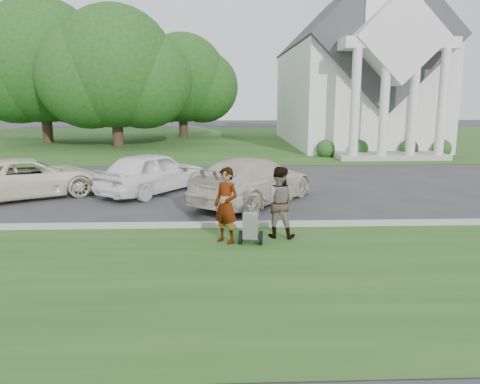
{
  "coord_description": "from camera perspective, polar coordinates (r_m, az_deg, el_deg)",
  "views": [
    {
      "loc": [
        -0.63,
        -11.65,
        3.46
      ],
      "look_at": [
        -0.18,
        0.0,
        1.09
      ],
      "focal_mm": 35.0,
      "sensor_mm": 36.0,
      "label": 1
    }
  ],
  "objects": [
    {
      "name": "striping_cart",
      "position": [
        11.14,
        1.33,
        -4.21
      ],
      "size": [
        0.62,
        1.16,
        1.03
      ],
      "rotation": [
        0.0,
        0.0,
        -0.16
      ],
      "color": "black",
      "rests_on": "ground"
    },
    {
      "name": "person_left",
      "position": [
        11.13,
        -1.7,
        -1.71
      ],
      "size": [
        0.79,
        0.76,
        1.83
      ],
      "primitive_type": "imported",
      "rotation": [
        0.0,
        0.0,
        -0.7
      ],
      "color": "#999999",
      "rests_on": "ground"
    },
    {
      "name": "car_c",
      "position": [
        15.42,
        1.61,
        1.41
      ],
      "size": [
        4.81,
        5.46,
        1.52
      ],
      "primitive_type": "imported",
      "rotation": [
        0.0,
        0.0,
        2.5
      ],
      "color": "beige",
      "rests_on": "ground"
    },
    {
      "name": "tree_back",
      "position": [
        41.79,
        -7.06,
        13.15
      ],
      "size": [
        9.61,
        7.6,
        8.89
      ],
      "color": "#332316",
      "rests_on": "ground"
    },
    {
      "name": "ground",
      "position": [
        12.16,
        0.84,
        -5.01
      ],
      "size": [
        120.0,
        120.0,
        0.0
      ],
      "primitive_type": "plane",
      "color": "#333335",
      "rests_on": "ground"
    },
    {
      "name": "church_lawn",
      "position": [
        38.8,
        -1.3,
        6.39
      ],
      "size": [
        80.0,
        30.0,
        0.01
      ],
      "primitive_type": "cube",
      "color": "#1F4E1B",
      "rests_on": "ground"
    },
    {
      "name": "person_right",
      "position": [
        11.61,
        4.71,
        -1.31
      ],
      "size": [
        1.01,
        0.87,
        1.78
      ],
      "primitive_type": "imported",
      "rotation": [
        0.0,
        0.0,
        2.89
      ],
      "color": "#999999",
      "rests_on": "ground"
    },
    {
      "name": "grass_strip",
      "position": [
        9.33,
        1.84,
        -10.22
      ],
      "size": [
        80.0,
        7.0,
        0.01
      ],
      "primitive_type": "cube",
      "color": "#1F4E1B",
      "rests_on": "ground"
    },
    {
      "name": "tree_left",
      "position": [
        34.47,
        -15.04,
        13.86
      ],
      "size": [
        10.63,
        8.4,
        9.71
      ],
      "color": "#332316",
      "rests_on": "ground"
    },
    {
      "name": "car_a",
      "position": [
        17.9,
        -24.22,
        1.58
      ],
      "size": [
        5.45,
        4.47,
        1.38
      ],
      "primitive_type": "imported",
      "rotation": [
        0.0,
        0.0,
        2.09
      ],
      "color": "#EBE7C8",
      "rests_on": "ground"
    },
    {
      "name": "tree_far",
      "position": [
        39.07,
        -22.97,
        13.9
      ],
      "size": [
        11.64,
        9.2,
        10.73
      ],
      "color": "#332316",
      "rests_on": "ground"
    },
    {
      "name": "church",
      "position": [
        36.16,
        13.7,
        15.12
      ],
      "size": [
        9.19,
        19.0,
        24.1
      ],
      "color": "white",
      "rests_on": "ground"
    },
    {
      "name": "parking_meter_near",
      "position": [
        12.01,
        -2.13,
        -1.05
      ],
      "size": [
        0.1,
        0.09,
        1.35
      ],
      "color": "#979B9F",
      "rests_on": "ground"
    },
    {
      "name": "curb",
      "position": [
        12.67,
        0.71,
        -3.98
      ],
      "size": [
        80.0,
        0.18,
        0.15
      ],
      "primitive_type": "cube",
      "color": "#9E9E93",
      "rests_on": "ground"
    },
    {
      "name": "car_b",
      "position": [
        17.34,
        -10.59,
        2.37
      ],
      "size": [
        4.08,
        4.7,
        1.53
      ],
      "primitive_type": "imported",
      "rotation": [
        0.0,
        0.0,
        2.52
      ],
      "color": "white",
      "rests_on": "ground"
    }
  ]
}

